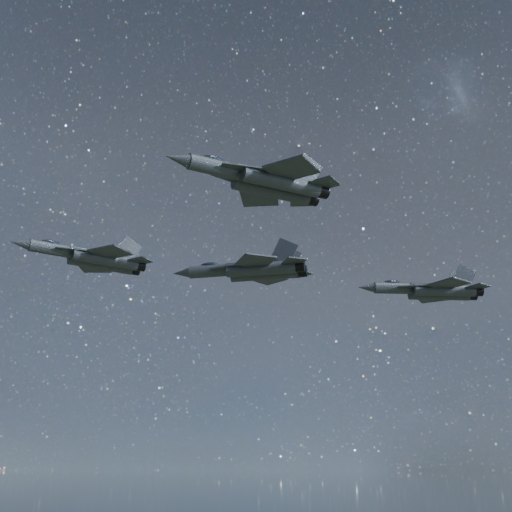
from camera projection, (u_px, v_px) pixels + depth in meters
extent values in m
cylinder|color=#2C3237|center=(60.00, 250.00, 65.70)|extent=(6.50, 3.79, 1.37)
cone|color=#2C3237|center=(20.00, 243.00, 63.65)|extent=(2.41, 1.95, 1.23)
ellipsoid|color=#19232E|center=(51.00, 243.00, 65.41)|extent=(2.28, 1.66, 0.67)
cube|color=#2C3237|center=(100.00, 258.00, 67.91)|extent=(7.12, 4.01, 1.14)
cylinder|color=#2C3237|center=(106.00, 259.00, 67.25)|extent=(7.30, 4.13, 1.37)
cylinder|color=#2C3237|center=(101.00, 264.00, 68.66)|extent=(7.30, 4.13, 1.37)
cylinder|color=black|center=(140.00, 265.00, 69.22)|extent=(1.54, 1.60, 1.26)
cylinder|color=black|center=(134.00, 270.00, 70.63)|extent=(1.54, 1.60, 1.26)
cube|color=#2C3237|center=(77.00, 251.00, 65.49)|extent=(4.65, 1.89, 0.11)
cube|color=#2C3237|center=(71.00, 257.00, 67.39)|extent=(4.31, 3.34, 0.11)
cube|color=#2C3237|center=(110.00, 252.00, 65.53)|extent=(4.99, 4.88, 0.18)
cube|color=#2C3237|center=(94.00, 267.00, 70.32)|extent=(3.88, 4.24, 0.18)
cube|color=#2C3237|center=(140.00, 261.00, 68.19)|extent=(2.96, 2.93, 0.13)
cube|color=#2C3237|center=(128.00, 270.00, 71.43)|extent=(2.27, 2.42, 0.13)
cube|color=#2C3237|center=(129.00, 249.00, 68.88)|extent=(2.94, 1.09, 3.12)
cube|color=#2C3237|center=(123.00, 255.00, 70.64)|extent=(2.76, 1.54, 3.12)
cylinder|color=#2C3237|center=(219.00, 271.00, 83.96)|extent=(8.47, 4.59, 1.77)
cone|color=#2C3237|center=(182.00, 273.00, 85.03)|extent=(3.10, 2.44, 1.59)
ellipsoid|color=#19232E|center=(210.00, 265.00, 84.51)|extent=(2.94, 2.06, 0.87)
cube|color=#2C3237|center=(260.00, 268.00, 82.77)|extent=(9.29, 4.84, 1.47)
cylinder|color=#2C3237|center=(261.00, 269.00, 81.47)|extent=(9.53, 4.98, 1.77)
cylinder|color=#2C3237|center=(265.00, 274.00, 83.55)|extent=(9.53, 4.98, 1.77)
cylinder|color=black|center=(299.00, 266.00, 80.44)|extent=(1.95, 2.04, 1.63)
cylinder|color=black|center=(302.00, 271.00, 82.52)|extent=(1.95, 2.04, 1.63)
cube|color=#2C3237|center=(230.00, 267.00, 82.10)|extent=(5.67, 4.14, 0.14)
cube|color=#2C3237|center=(235.00, 274.00, 84.92)|extent=(6.01, 2.20, 0.14)
cube|color=#2C3237|center=(255.00, 261.00, 79.09)|extent=(5.19, 5.63, 0.23)
cube|color=#2C3237|center=(267.00, 278.00, 86.18)|extent=(6.48, 6.38, 0.23)
cube|color=#2C3237|center=(294.00, 261.00, 79.25)|extent=(3.04, 3.22, 0.17)
cube|color=#2C3237|center=(300.00, 273.00, 84.04)|extent=(3.84, 3.81, 0.17)
cube|color=#2C3237|center=(284.00, 252.00, 81.28)|extent=(3.64, 1.84, 4.03)
cube|color=#2C3237|center=(288.00, 258.00, 83.89)|extent=(3.85, 1.25, 4.03)
cylinder|color=#2C3237|center=(225.00, 170.00, 55.31)|extent=(7.25, 3.65, 1.50)
cone|color=#2C3237|center=(178.00, 159.00, 53.37)|extent=(2.62, 2.00, 1.35)
ellipsoid|color=#19232E|center=(214.00, 160.00, 55.07)|extent=(2.50, 1.68, 0.74)
cube|color=#2C3237|center=(273.00, 181.00, 57.40)|extent=(7.96, 3.83, 1.25)
cylinder|color=#2C3237|center=(281.00, 182.00, 56.60)|extent=(8.17, 3.95, 1.50)
cylinder|color=#2C3237|center=(272.00, 190.00, 58.23)|extent=(8.17, 3.95, 1.50)
cylinder|color=black|center=(321.00, 191.00, 58.46)|extent=(1.62, 1.71, 1.39)
cylinder|color=black|center=(311.00, 199.00, 60.09)|extent=(1.62, 1.71, 1.39)
cube|color=#2C3237|center=(248.00, 169.00, 54.90)|extent=(5.11, 1.67, 0.12)
cube|color=#2C3237|center=(236.00, 180.00, 57.10)|extent=(4.90, 3.37, 0.12)
cube|color=#2C3237|center=(292.00, 169.00, 54.64)|extent=(5.53, 5.47, 0.19)
cube|color=#2C3237|center=(259.00, 197.00, 60.16)|extent=(4.55, 4.90, 0.19)
cube|color=#2C3237|center=(325.00, 183.00, 57.31)|extent=(3.28, 3.26, 0.14)
cube|color=#2C3237|center=(301.00, 201.00, 61.05)|extent=(2.67, 2.82, 0.14)
cube|color=#2C3237|center=(307.00, 170.00, 58.19)|extent=(3.30, 0.93, 3.43)
cube|color=#2C3237|center=(295.00, 180.00, 60.22)|extent=(3.15, 1.44, 3.43)
cylinder|color=#2C3237|center=(401.00, 288.00, 74.41)|extent=(6.82, 1.96, 1.42)
cone|color=#2C3237|center=(367.00, 288.00, 74.15)|extent=(2.28, 1.45, 1.27)
ellipsoid|color=#19232E|center=(392.00, 283.00, 74.57)|extent=(2.23, 1.13, 0.70)
cube|color=#2C3237|center=(438.00, 289.00, 74.68)|extent=(7.54, 1.97, 1.18)
cylinder|color=#2C3237|center=(444.00, 290.00, 73.71)|extent=(7.72, 2.04, 1.42)
cylinder|color=#2C3237|center=(439.00, 294.00, 75.41)|extent=(7.72, 2.04, 1.42)
cylinder|color=black|center=(477.00, 291.00, 73.95)|extent=(1.28, 1.40, 1.31)
cylinder|color=black|center=(471.00, 295.00, 75.66)|extent=(1.28, 1.40, 1.31)
cube|color=#2C3237|center=(417.00, 286.00, 73.32)|extent=(4.82, 2.24, 0.11)
cube|color=#2C3237|center=(411.00, 292.00, 75.62)|extent=(4.80, 1.51, 0.11)
cube|color=#2C3237|center=(449.00, 284.00, 71.71)|extent=(4.86, 5.05, 0.18)
cube|color=#2C3237|center=(432.00, 298.00, 77.51)|extent=(5.10, 5.19, 0.18)
cube|color=#2C3237|center=(478.00, 287.00, 72.88)|extent=(2.86, 2.95, 0.14)
cube|color=#2C3237|center=(465.00, 296.00, 76.81)|extent=(3.01, 3.06, 0.14)
cube|color=#2C3237|center=(464.00, 277.00, 74.23)|extent=(3.14, 0.66, 3.23)
cube|color=#2C3237|center=(457.00, 282.00, 76.37)|extent=(3.17, 0.47, 3.23)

